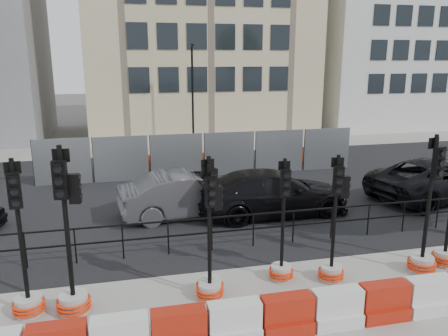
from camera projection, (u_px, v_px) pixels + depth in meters
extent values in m
plane|color=#51514C|center=(266.00, 266.00, 11.31)|extent=(120.00, 120.00, 0.00)
cube|color=gray|center=(315.00, 335.00, 8.47)|extent=(40.00, 6.00, 0.02)
cube|color=black|center=(212.00, 189.00, 17.92)|extent=(40.00, 14.00, 0.03)
cube|color=gray|center=(183.00, 147.00, 26.42)|extent=(40.00, 4.00, 0.02)
cube|color=beige|center=(197.00, 2.00, 30.33)|extent=(15.00, 10.00, 18.00)
cube|color=silver|center=(388.00, 21.00, 33.85)|extent=(12.00, 9.00, 16.00)
cylinder|color=black|center=(26.00, 251.00, 11.01)|extent=(0.04, 0.04, 1.00)
cylinder|color=black|center=(75.00, 246.00, 11.27)|extent=(0.04, 0.04, 1.00)
cylinder|color=black|center=(123.00, 242.00, 11.53)|extent=(0.04, 0.04, 1.00)
cylinder|color=black|center=(168.00, 238.00, 11.79)|extent=(0.04, 0.04, 1.00)
cylinder|color=black|center=(212.00, 234.00, 12.06)|extent=(0.04, 0.04, 1.00)
cylinder|color=black|center=(253.00, 230.00, 12.32)|extent=(0.04, 0.04, 1.00)
cylinder|color=black|center=(293.00, 227.00, 12.58)|extent=(0.04, 0.04, 1.00)
cylinder|color=black|center=(331.00, 223.00, 12.84)|extent=(0.04, 0.04, 1.00)
cylinder|color=black|center=(368.00, 220.00, 13.10)|extent=(0.04, 0.04, 1.00)
cylinder|color=black|center=(403.00, 217.00, 13.37)|extent=(0.04, 0.04, 1.00)
cylinder|color=black|center=(437.00, 214.00, 13.63)|extent=(0.04, 0.04, 1.00)
cube|color=black|center=(254.00, 214.00, 12.20)|extent=(18.00, 0.04, 0.04)
cube|color=black|center=(253.00, 229.00, 12.31)|extent=(18.00, 0.04, 0.04)
cube|color=gray|center=(62.00, 162.00, 18.26)|extent=(2.30, 0.05, 2.00)
cylinder|color=black|center=(33.00, 164.00, 18.00)|extent=(0.05, 0.05, 2.00)
cube|color=gray|center=(121.00, 159.00, 18.78)|extent=(2.30, 0.05, 2.00)
cylinder|color=black|center=(93.00, 161.00, 18.53)|extent=(0.05, 0.05, 2.00)
cube|color=gray|center=(177.00, 156.00, 19.30)|extent=(2.30, 0.05, 2.00)
cylinder|color=black|center=(150.00, 158.00, 19.05)|extent=(0.05, 0.05, 2.00)
cube|color=gray|center=(229.00, 154.00, 19.83)|extent=(2.30, 0.05, 2.00)
cylinder|color=black|center=(204.00, 155.00, 19.58)|extent=(0.05, 0.05, 2.00)
cube|color=gray|center=(279.00, 151.00, 20.35)|extent=(2.30, 0.05, 2.00)
cylinder|color=black|center=(256.00, 153.00, 20.10)|extent=(0.05, 0.05, 2.00)
cube|color=gray|center=(327.00, 149.00, 20.87)|extent=(2.30, 0.05, 2.00)
cylinder|color=black|center=(304.00, 150.00, 20.62)|extent=(0.05, 0.05, 2.00)
cube|color=#EA3C0F|center=(113.00, 165.00, 20.26)|extent=(1.00, 0.40, 0.80)
cube|color=#EA3C0F|center=(156.00, 163.00, 20.69)|extent=(1.00, 0.40, 0.80)
cube|color=#EA3C0F|center=(198.00, 161.00, 21.13)|extent=(1.00, 0.40, 0.80)
cube|color=#EA3C0F|center=(238.00, 159.00, 21.57)|extent=(1.00, 0.40, 0.80)
cube|color=#EA3C0F|center=(276.00, 157.00, 22.00)|extent=(1.00, 0.40, 0.80)
cube|color=#EA3C0F|center=(313.00, 155.00, 22.44)|extent=(1.00, 0.40, 0.80)
cylinder|color=black|center=(193.00, 98.00, 24.85)|extent=(0.12, 0.12, 6.00)
cube|color=black|center=(192.00, 45.00, 23.91)|extent=(0.12, 0.50, 0.12)
cube|color=silver|center=(120.00, 330.00, 7.72)|extent=(1.00, 0.35, 0.50)
cube|color=red|center=(179.00, 322.00, 7.95)|extent=(1.00, 0.35, 0.50)
cube|color=silver|center=(234.00, 333.00, 8.28)|extent=(1.00, 0.50, 0.30)
cube|color=silver|center=(234.00, 315.00, 8.18)|extent=(1.00, 0.35, 0.50)
cube|color=red|center=(286.00, 326.00, 8.51)|extent=(1.00, 0.50, 0.30)
cube|color=red|center=(287.00, 308.00, 8.41)|extent=(1.00, 0.35, 0.50)
cube|color=silver|center=(336.00, 319.00, 8.74)|extent=(1.00, 0.50, 0.30)
cube|color=silver|center=(337.00, 301.00, 8.64)|extent=(1.00, 0.35, 0.50)
cube|color=red|center=(383.00, 312.00, 8.97)|extent=(1.00, 0.50, 0.30)
cube|color=red|center=(384.00, 295.00, 8.87)|extent=(1.00, 0.35, 0.50)
cube|color=silver|center=(427.00, 306.00, 9.20)|extent=(1.00, 0.50, 0.30)
cube|color=silver|center=(429.00, 289.00, 9.10)|extent=(1.00, 0.35, 0.50)
cylinder|color=#BBBCB7|center=(29.00, 306.00, 9.10)|extent=(0.55, 0.55, 0.41)
torus|color=#FB360D|center=(29.00, 309.00, 9.12)|extent=(0.66, 0.66, 0.05)
torus|color=#FB360D|center=(29.00, 306.00, 9.10)|extent=(0.66, 0.66, 0.05)
torus|color=#FB360D|center=(29.00, 302.00, 9.08)|extent=(0.66, 0.66, 0.05)
cylinder|color=black|center=(20.00, 233.00, 8.70)|extent=(0.09, 0.09, 3.06)
cube|color=black|center=(14.00, 191.00, 8.37)|extent=(0.27, 0.18, 0.71)
cylinder|color=black|center=(16.00, 203.00, 8.35)|extent=(0.16, 0.08, 0.15)
cylinder|color=black|center=(14.00, 192.00, 8.30)|extent=(0.16, 0.08, 0.15)
cylinder|color=black|center=(13.00, 180.00, 8.24)|extent=(0.16, 0.08, 0.15)
cube|color=black|center=(12.00, 168.00, 8.43)|extent=(0.31, 0.08, 0.24)
cylinder|color=#BBBCB7|center=(74.00, 304.00, 9.15)|extent=(0.59, 0.59, 0.44)
torus|color=#FB360D|center=(74.00, 307.00, 9.17)|extent=(0.71, 0.71, 0.05)
torus|color=#FB360D|center=(74.00, 304.00, 9.15)|extent=(0.71, 0.71, 0.05)
torus|color=#FB360D|center=(74.00, 300.00, 9.13)|extent=(0.71, 0.71, 0.05)
cylinder|color=black|center=(66.00, 226.00, 8.72)|extent=(0.10, 0.10, 3.29)
cube|color=black|center=(60.00, 180.00, 8.36)|extent=(0.28, 0.19, 0.77)
cylinder|color=black|center=(60.00, 193.00, 8.33)|extent=(0.17, 0.08, 0.16)
cylinder|color=black|center=(59.00, 181.00, 8.27)|extent=(0.17, 0.08, 0.16)
cylinder|color=black|center=(58.00, 169.00, 8.21)|extent=(0.17, 0.08, 0.16)
cube|color=black|center=(61.00, 155.00, 8.44)|extent=(0.33, 0.08, 0.26)
cube|color=black|center=(75.00, 189.00, 8.55)|extent=(0.24, 0.17, 0.60)
cylinder|color=#BBBCB7|center=(210.00, 287.00, 9.85)|extent=(0.53, 0.53, 0.39)
torus|color=#FB360D|center=(210.00, 290.00, 9.87)|extent=(0.64, 0.64, 0.05)
torus|color=#FB360D|center=(210.00, 287.00, 9.85)|extent=(0.64, 0.64, 0.05)
torus|color=#FB360D|center=(210.00, 284.00, 9.83)|extent=(0.64, 0.64, 0.05)
cylinder|color=black|center=(209.00, 222.00, 9.47)|extent=(0.09, 0.09, 2.94)
cube|color=black|center=(211.00, 185.00, 9.15)|extent=(0.26, 0.19, 0.69)
cylinder|color=black|center=(213.00, 195.00, 9.14)|extent=(0.15, 0.09, 0.15)
cylinder|color=black|center=(213.00, 185.00, 9.09)|extent=(0.15, 0.09, 0.15)
cylinder|color=black|center=(213.00, 176.00, 9.03)|extent=(0.15, 0.09, 0.15)
cube|color=black|center=(208.00, 165.00, 9.21)|extent=(0.29, 0.11, 0.24)
cylinder|color=#BBBCB7|center=(210.00, 291.00, 9.71)|extent=(0.51, 0.51, 0.37)
torus|color=#FB360D|center=(210.00, 294.00, 9.73)|extent=(0.61, 0.61, 0.05)
torus|color=#FB360D|center=(210.00, 291.00, 9.71)|extent=(0.61, 0.61, 0.05)
torus|color=#FB360D|center=(210.00, 288.00, 9.70)|extent=(0.61, 0.61, 0.05)
cylinder|color=black|center=(209.00, 228.00, 9.35)|extent=(0.08, 0.08, 2.81)
cube|color=black|center=(211.00, 192.00, 9.04)|extent=(0.24, 0.16, 0.66)
cylinder|color=black|center=(212.00, 203.00, 9.02)|extent=(0.15, 0.07, 0.14)
cylinder|color=black|center=(212.00, 193.00, 8.97)|extent=(0.15, 0.07, 0.14)
cylinder|color=black|center=(212.00, 183.00, 8.92)|extent=(0.15, 0.07, 0.14)
cube|color=black|center=(208.00, 173.00, 9.10)|extent=(0.28, 0.07, 0.22)
cube|color=black|center=(217.00, 198.00, 9.25)|extent=(0.20, 0.15, 0.52)
cylinder|color=#BBBCB7|center=(281.00, 272.00, 10.56)|extent=(0.49, 0.49, 0.37)
torus|color=#FB360D|center=(281.00, 275.00, 10.58)|extent=(0.59, 0.59, 0.05)
torus|color=#FB360D|center=(281.00, 272.00, 10.56)|extent=(0.59, 0.59, 0.05)
torus|color=#FB360D|center=(281.00, 270.00, 10.55)|extent=(0.59, 0.59, 0.05)
cylinder|color=black|center=(283.00, 216.00, 10.21)|extent=(0.08, 0.08, 2.75)
cube|color=black|center=(285.00, 183.00, 9.90)|extent=(0.23, 0.15, 0.64)
cylinder|color=black|center=(286.00, 192.00, 9.88)|extent=(0.14, 0.06, 0.14)
cylinder|color=black|center=(286.00, 184.00, 9.83)|extent=(0.14, 0.06, 0.14)
cylinder|color=black|center=(287.00, 175.00, 9.78)|extent=(0.14, 0.06, 0.14)
cube|color=black|center=(284.00, 166.00, 9.97)|extent=(0.28, 0.06, 0.22)
cylinder|color=#BBBCB7|center=(331.00, 273.00, 10.52)|extent=(0.51, 0.51, 0.38)
torus|color=#FB360D|center=(331.00, 276.00, 10.54)|extent=(0.61, 0.61, 0.05)
torus|color=#FB360D|center=(331.00, 273.00, 10.52)|extent=(0.61, 0.61, 0.05)
torus|color=#FB360D|center=(331.00, 270.00, 10.50)|extent=(0.61, 0.61, 0.05)
cylinder|color=black|center=(335.00, 214.00, 10.15)|extent=(0.08, 0.08, 2.83)
cube|color=black|center=(338.00, 180.00, 9.83)|extent=(0.25, 0.18, 0.66)
cylinder|color=black|center=(339.00, 190.00, 9.81)|extent=(0.15, 0.08, 0.14)
cylinder|color=black|center=(339.00, 181.00, 9.76)|extent=(0.15, 0.08, 0.14)
cylinder|color=black|center=(340.00, 172.00, 9.71)|extent=(0.15, 0.08, 0.14)
cube|color=black|center=(338.00, 162.00, 9.90)|extent=(0.28, 0.10, 0.23)
cube|color=black|center=(345.00, 187.00, 9.98)|extent=(0.21, 0.16, 0.52)
cylinder|color=#BBBCB7|center=(421.00, 264.00, 10.91)|extent=(0.57, 0.57, 0.43)
torus|color=#FB360D|center=(421.00, 267.00, 10.93)|extent=(0.69, 0.69, 0.05)
torus|color=#FB360D|center=(421.00, 264.00, 10.91)|extent=(0.69, 0.69, 0.05)
torus|color=#FB360D|center=(422.00, 261.00, 10.89)|extent=(0.69, 0.69, 0.05)
cylinder|color=black|center=(429.00, 200.00, 10.50)|extent=(0.10, 0.10, 3.19)
cube|color=black|center=(438.00, 162.00, 10.15)|extent=(0.28, 0.20, 0.74)
cylinder|color=black|center=(440.00, 173.00, 10.14)|extent=(0.17, 0.09, 0.16)
cylinder|color=black|center=(442.00, 163.00, 10.08)|extent=(0.17, 0.09, 0.16)
cylinder|color=black|center=(443.00, 153.00, 10.02)|extent=(0.17, 0.09, 0.16)
cube|color=black|center=(434.00, 143.00, 10.22)|extent=(0.32, 0.10, 0.26)
cylinder|color=#BBBCB7|center=(444.00, 258.00, 11.28)|extent=(0.54, 0.54, 0.40)
torus|color=#FB360D|center=(444.00, 261.00, 11.30)|extent=(0.65, 0.65, 0.05)
torus|color=#FB360D|center=(444.00, 258.00, 11.28)|extent=(0.65, 0.65, 0.05)
torus|color=#FB360D|center=(445.00, 255.00, 11.26)|extent=(0.65, 0.65, 0.05)
imported|color=#48484C|center=(189.00, 194.00, 14.73)|extent=(2.68, 5.01, 1.53)
imported|color=black|center=(272.00, 193.00, 14.87)|extent=(2.43, 5.41, 1.54)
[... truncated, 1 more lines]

